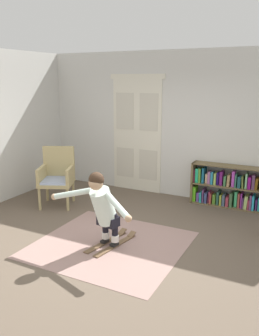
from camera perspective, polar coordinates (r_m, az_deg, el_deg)
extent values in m
plane|color=brown|center=(5.26, -1.83, -12.38)|extent=(7.20, 7.20, 0.00)
cube|color=silver|center=(7.15, 8.25, 6.77)|extent=(6.00, 0.10, 2.90)
cube|color=silver|center=(7.62, -0.67, 5.27)|extent=(0.55, 0.04, 2.35)
cube|color=beige|center=(7.54, -0.75, 9.14)|extent=(0.41, 0.01, 0.76)
cube|color=beige|center=(7.71, -0.72, 0.94)|extent=(0.41, 0.01, 0.64)
cube|color=silver|center=(7.38, 3.13, 4.97)|extent=(0.55, 0.04, 2.35)
cube|color=beige|center=(7.30, 3.12, 8.96)|extent=(0.41, 0.01, 0.76)
cube|color=beige|center=(7.48, 3.01, 0.50)|extent=(0.41, 0.01, 0.64)
cube|color=silver|center=(7.40, 1.25, 14.53)|extent=(1.22, 0.04, 0.10)
cube|color=gray|center=(5.30, -3.10, -12.17)|extent=(2.08, 1.98, 0.01)
cube|color=brown|center=(7.06, 10.28, -2.15)|extent=(0.04, 0.30, 0.79)
cube|color=brown|center=(7.02, 15.82, -5.90)|extent=(1.45, 0.30, 0.02)
cube|color=brown|center=(6.90, 16.03, -2.87)|extent=(1.45, 0.30, 0.02)
cube|color=brown|center=(6.80, 16.25, 0.25)|extent=(1.45, 0.30, 0.02)
cube|color=#5DCA20|center=(7.11, 10.53, -4.01)|extent=(0.05, 0.18, 0.29)
cube|color=#6A459E|center=(7.11, 11.04, -4.50)|extent=(0.05, 0.15, 0.18)
cube|color=teal|center=(7.09, 11.52, -4.51)|extent=(0.05, 0.22, 0.20)
cube|color=#5C3362|center=(7.09, 11.92, -4.22)|extent=(0.03, 0.22, 0.27)
cube|color=navy|center=(7.06, 12.30, -4.58)|extent=(0.05, 0.21, 0.20)
cube|color=#902F52|center=(7.07, 12.74, -4.49)|extent=(0.05, 0.15, 0.23)
cube|color=#A3433B|center=(7.04, 13.04, -4.70)|extent=(0.04, 0.21, 0.20)
cube|color=#4F8428|center=(7.03, 13.52, -4.81)|extent=(0.06, 0.14, 0.19)
cube|color=#254E40|center=(7.03, 14.17, -4.56)|extent=(0.05, 0.22, 0.26)
cube|color=#A5B238|center=(7.00, 14.55, -4.90)|extent=(0.04, 0.19, 0.20)
cube|color=#3F5066|center=(7.00, 15.04, -4.87)|extent=(0.05, 0.23, 0.22)
cube|color=#A43649|center=(7.00, 15.57, -5.06)|extent=(0.05, 0.23, 0.18)
cube|color=#3E653E|center=(6.95, 16.13, -4.86)|extent=(0.05, 0.24, 0.27)
cube|color=#44C77B|center=(6.96, 16.81, -4.73)|extent=(0.05, 0.17, 0.30)
cube|color=#9B453C|center=(6.93, 17.23, -4.96)|extent=(0.04, 0.15, 0.28)
cube|color=purple|center=(6.95, 17.62, -4.91)|extent=(0.03, 0.19, 0.28)
cube|color=#46295B|center=(6.93, 17.84, -5.32)|extent=(0.03, 0.19, 0.21)
cube|color=#AFCF73|center=(6.94, 18.30, -5.14)|extent=(0.08, 0.23, 0.25)
cube|color=#A5304B|center=(6.92, 18.65, -5.48)|extent=(0.03, 0.20, 0.19)
cube|color=#6E4074|center=(6.90, 18.98, -5.17)|extent=(0.04, 0.21, 0.28)
cube|color=#2CA9C8|center=(6.91, 19.37, -5.18)|extent=(0.04, 0.23, 0.28)
cube|color=#5B2C74|center=(6.92, 19.77, -5.47)|extent=(0.03, 0.16, 0.21)
cube|color=maroon|center=(7.01, 10.59, -1.12)|extent=(0.03, 0.21, 0.25)
cube|color=#25C683|center=(7.00, 10.94, -1.08)|extent=(0.05, 0.18, 0.27)
cube|color=#5D9A36|center=(6.99, 11.39, -1.09)|extent=(0.05, 0.19, 0.28)
cube|color=#195F7D|center=(6.97, 11.93, -1.08)|extent=(0.04, 0.22, 0.30)
cube|color=#D6B483|center=(6.98, 12.42, -1.57)|extent=(0.04, 0.17, 0.18)
cube|color=#9B5F93|center=(6.93, 12.77, -1.46)|extent=(0.05, 0.14, 0.24)
cube|color=teal|center=(6.91, 13.21, -1.53)|extent=(0.04, 0.14, 0.24)
cube|color=#96BA52|center=(6.93, 13.74, -1.60)|extent=(0.04, 0.20, 0.22)
cube|color=navy|center=(6.91, 14.10, -1.62)|extent=(0.04, 0.14, 0.23)
cube|color=#661868|center=(6.89, 14.64, -1.55)|extent=(0.05, 0.19, 0.27)
cube|color=#427D4C|center=(6.87, 15.17, -1.97)|extent=(0.04, 0.15, 0.19)
cube|color=#A18056|center=(6.86, 15.75, -1.88)|extent=(0.05, 0.19, 0.23)
cube|color=#B747C3|center=(6.85, 16.42, -1.64)|extent=(0.05, 0.14, 0.30)
cube|color=#316951|center=(6.83, 16.82, -1.90)|extent=(0.03, 0.18, 0.25)
cube|color=#1A4D54|center=(6.83, 17.32, -2.12)|extent=(0.06, 0.17, 0.21)
cube|color=olive|center=(6.84, 17.84, -2.09)|extent=(0.04, 0.21, 0.23)
cube|color=#80C78F|center=(6.83, 18.37, -1.89)|extent=(0.04, 0.18, 0.28)
cube|color=#821374|center=(6.81, 18.81, -2.23)|extent=(0.05, 0.18, 0.22)
cube|color=#593859|center=(6.79, 19.38, -2.10)|extent=(0.05, 0.15, 0.27)
cube|color=brown|center=(6.81, 19.83, -2.37)|extent=(0.06, 0.16, 0.22)
cylinder|color=tan|center=(6.71, -14.27, -4.89)|extent=(0.07, 0.07, 0.42)
cylinder|color=tan|center=(6.58, -9.92, -5.04)|extent=(0.07, 0.07, 0.42)
cylinder|color=tan|center=(7.19, -13.10, -3.55)|extent=(0.07, 0.07, 0.42)
cylinder|color=tan|center=(7.07, -9.03, -3.66)|extent=(0.07, 0.07, 0.42)
cube|color=tan|center=(6.81, -11.68, -2.35)|extent=(0.79, 0.79, 0.06)
cube|color=#9CACD0|center=(6.80, -11.70, -1.95)|extent=(0.72, 0.72, 0.04)
cube|color=tan|center=(6.98, -11.29, 1.03)|extent=(0.57, 0.30, 0.60)
cube|color=tan|center=(6.84, -13.94, -0.93)|extent=(0.29, 0.53, 0.28)
cube|color=tan|center=(6.70, -9.51, -1.00)|extent=(0.29, 0.53, 0.28)
cube|color=brown|center=(5.34, -3.85, -11.81)|extent=(0.24, 0.86, 0.01)
cube|color=brown|center=(5.61, -1.15, -10.13)|extent=(0.11, 0.13, 0.06)
cube|color=black|center=(5.32, -4.00, -11.65)|extent=(0.10, 0.13, 0.04)
cube|color=brown|center=(5.24, -2.33, -12.35)|extent=(0.24, 0.86, 0.01)
cube|color=brown|center=(5.51, 0.34, -10.60)|extent=(0.11, 0.13, 0.06)
cube|color=black|center=(5.21, -2.48, -12.19)|extent=(0.10, 0.13, 0.04)
cylinder|color=white|center=(5.30, -3.87, -10.72)|extent=(0.13, 0.13, 0.10)
cylinder|color=black|center=(5.22, -3.91, -8.73)|extent=(0.10, 0.10, 0.30)
cylinder|color=black|center=(5.16, -4.23, -8.03)|extent=(0.13, 0.13, 0.22)
cylinder|color=white|center=(5.19, -2.35, -11.24)|extent=(0.13, 0.13, 0.10)
cylinder|color=black|center=(5.11, -2.37, -9.22)|extent=(0.10, 0.10, 0.30)
cylinder|color=black|center=(5.05, -2.68, -8.51)|extent=(0.13, 0.13, 0.22)
cube|color=black|center=(5.11, -3.46, -8.46)|extent=(0.33, 0.23, 0.14)
cylinder|color=silver|center=(4.96, -4.17, -6.16)|extent=(0.35, 0.48, 0.58)
sphere|color=tan|center=(4.73, -5.44, -2.39)|extent=(0.23, 0.23, 0.20)
sphere|color=#382619|center=(4.73, -5.37, -1.89)|extent=(0.24, 0.24, 0.21)
cylinder|color=silver|center=(5.04, -9.19, -4.09)|extent=(0.59, 0.21, 0.22)
sphere|color=tan|center=(5.18, -12.02, -4.55)|extent=(0.10, 0.10, 0.09)
cylinder|color=silver|center=(4.51, -1.96, -6.12)|extent=(0.53, 0.39, 0.22)
sphere|color=tan|center=(4.31, -0.19, -8.13)|extent=(0.10, 0.10, 0.09)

